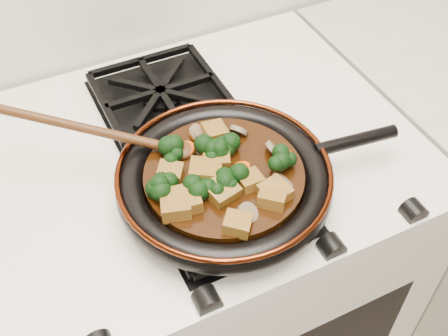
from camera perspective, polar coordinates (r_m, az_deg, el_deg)
name	(u,v)px	position (r m, az deg, el deg)	size (l,w,h in m)	color
stove	(200,286)	(1.32, -2.47, -11.89)	(0.76, 0.60, 0.90)	white
burner_grate_front	(228,200)	(0.87, 0.37, -3.27)	(0.23, 0.23, 0.03)	black
burner_grate_back	(161,95)	(1.05, -6.43, 7.37)	(0.23, 0.23, 0.03)	black
skillet	(225,179)	(0.86, 0.14, -1.15)	(0.46, 0.33, 0.05)	black
braising_sauce	(224,177)	(0.85, 0.00, -0.96)	(0.24, 0.24, 0.02)	black
tofu_cube_0	(215,132)	(0.90, -0.94, 3.65)	(0.04, 0.03, 0.02)	brown
tofu_cube_1	(176,206)	(0.80, -4.92, -3.86)	(0.04, 0.04, 0.02)	brown
tofu_cube_2	(237,224)	(0.77, 1.37, -5.71)	(0.04, 0.03, 0.02)	brown
tofu_cube_3	(170,173)	(0.84, -5.49, -0.47)	(0.04, 0.03, 0.02)	brown
tofu_cube_4	(205,172)	(0.84, -1.90, -0.38)	(0.04, 0.05, 0.02)	brown
tofu_cube_5	(273,196)	(0.81, 5.02, -2.89)	(0.04, 0.04, 0.02)	brown
tofu_cube_6	(185,201)	(0.80, -3.98, -3.33)	(0.04, 0.04, 0.02)	brown
tofu_cube_7	(275,192)	(0.81, 5.20, -2.47)	(0.04, 0.04, 0.02)	brown
tofu_cube_8	(217,159)	(0.85, -0.76, 0.93)	(0.04, 0.04, 0.02)	brown
tofu_cube_9	(222,191)	(0.81, -0.23, -2.35)	(0.04, 0.04, 0.02)	brown
tofu_cube_10	(250,181)	(0.83, 2.69, -1.29)	(0.03, 0.03, 0.02)	brown
broccoli_floret_0	(231,179)	(0.82, 0.77, -1.13)	(0.06, 0.06, 0.05)	black
broccoli_floret_1	(204,190)	(0.81, -2.02, -2.28)	(0.06, 0.06, 0.05)	black
broccoli_floret_2	(281,163)	(0.84, 5.80, 0.50)	(0.06, 0.06, 0.06)	black
broccoli_floret_3	(164,186)	(0.82, -6.13, -1.78)	(0.06, 0.06, 0.05)	black
broccoli_floret_4	(170,157)	(0.86, -5.47, 1.12)	(0.06, 0.06, 0.05)	black
broccoli_floret_5	(223,148)	(0.87, -0.07, 1.99)	(0.06, 0.06, 0.05)	black
broccoli_floret_6	(212,152)	(0.86, -1.22, 1.60)	(0.06, 0.06, 0.05)	black
carrot_coin_0	(169,168)	(0.85, -5.63, 0.02)	(0.03, 0.03, 0.01)	#CA4005
carrot_coin_1	(242,168)	(0.85, 1.81, 0.02)	(0.03, 0.03, 0.01)	#CA4005
carrot_coin_2	(283,154)	(0.87, 6.04, 1.38)	(0.03, 0.03, 0.01)	#CA4005
carrot_coin_3	(198,133)	(0.90, -2.64, 3.57)	(0.03, 0.03, 0.01)	#CA4005
carrot_coin_4	(209,163)	(0.85, -1.55, 0.52)	(0.03, 0.03, 0.01)	#CA4005
carrot_coin_5	(185,150)	(0.87, -3.95, 1.86)	(0.03, 0.03, 0.01)	#CA4005
mushroom_slice_0	(274,150)	(0.87, 5.09, 1.88)	(0.03, 0.03, 0.01)	brown
mushroom_slice_1	(282,182)	(0.83, 5.89, -1.42)	(0.03, 0.03, 0.01)	brown
mushroom_slice_2	(199,133)	(0.90, -2.54, 3.53)	(0.04, 0.04, 0.01)	brown
mushroom_slice_3	(239,131)	(0.90, 1.48, 3.81)	(0.03, 0.03, 0.01)	brown
mushroom_slice_4	(248,213)	(0.79, 2.42, -4.58)	(0.03, 0.03, 0.01)	brown
wooden_spoon	(123,137)	(0.88, -10.20, 3.11)	(0.16, 0.11, 0.28)	#43230E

